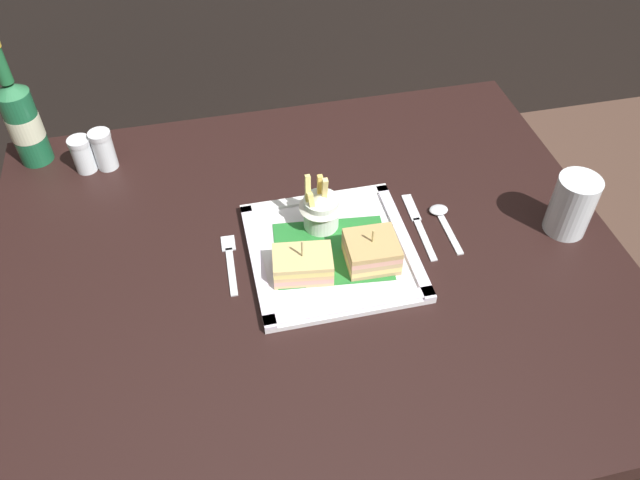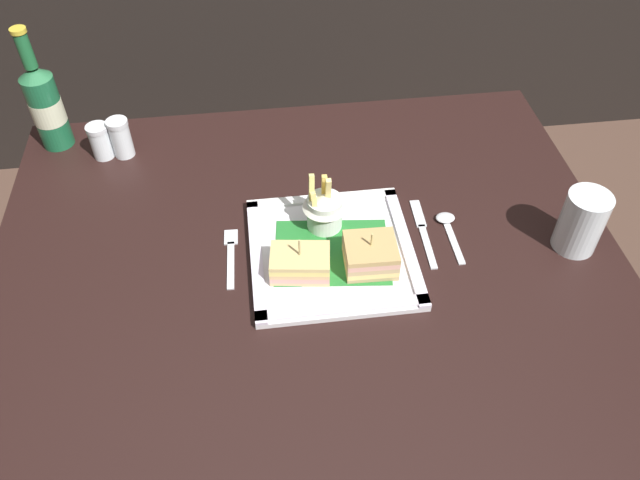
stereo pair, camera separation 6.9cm
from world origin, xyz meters
name	(u,v)px [view 1 (the left image)]	position (x,y,z in m)	size (l,w,h in m)	color
ground_plane	(312,454)	(0.00, 0.00, 0.00)	(6.00, 6.00, 0.00)	#50382D
dining_table	(310,309)	(0.00, 0.00, 0.61)	(1.09, 0.92, 0.75)	black
square_plate	(331,251)	(0.04, 0.00, 0.75)	(0.28, 0.28, 0.02)	white
sandwich_half_left	(303,264)	(-0.02, -0.04, 0.78)	(0.11, 0.08, 0.08)	tan
sandwich_half_right	(372,252)	(0.10, -0.04, 0.78)	(0.09, 0.08, 0.07)	tan
fries_cup	(321,207)	(0.04, 0.07, 0.80)	(0.08, 0.08, 0.11)	white
beer_bottle	(23,120)	(-0.48, 0.39, 0.84)	(0.06, 0.06, 0.26)	#1A5C38
water_glass	(571,209)	(0.46, -0.03, 0.79)	(0.07, 0.07, 0.11)	silver
fork	(230,261)	(-0.13, 0.02, 0.75)	(0.03, 0.14, 0.00)	silver
knife	(418,224)	(0.21, 0.04, 0.75)	(0.02, 0.18, 0.00)	silver
spoon	(442,217)	(0.26, 0.04, 0.75)	(0.04, 0.13, 0.01)	silver
salt_shaker	(83,156)	(-0.38, 0.33, 0.78)	(0.04, 0.04, 0.07)	silver
pepper_shaker	(104,152)	(-0.34, 0.33, 0.78)	(0.04, 0.04, 0.08)	silver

